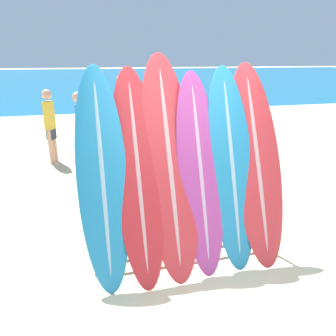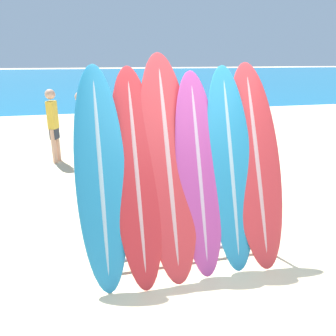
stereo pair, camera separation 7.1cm
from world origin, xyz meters
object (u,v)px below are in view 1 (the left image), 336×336
object	(u,v)px
surfboard_rack	(187,225)
surfboard_slot_5	(256,163)
surfboard_slot_4	(231,167)
person_mid_beach	(120,95)
surfboard_slot_2	(169,165)
person_far_right	(50,124)
person_near_water	(80,129)
surfboard_slot_3	(200,172)
surfboard_slot_0	(102,177)
surfboard_slot_1	(138,174)
person_far_left	(167,96)

from	to	relation	value
surfboard_rack	surfboard_slot_5	xyz separation A→B (m)	(0.82, 0.08, 0.62)
surfboard_rack	surfboard_slot_4	distance (m)	0.80
surfboard_slot_4	person_mid_beach	xyz separation A→B (m)	(-0.08, 9.39, -0.20)
surfboard_slot_2	surfboard_slot_5	xyz separation A→B (m)	(0.99, -0.03, -0.05)
person_far_right	surfboard_slot_5	bearing A→B (deg)	-126.80
person_near_water	surfboard_slot_3	bearing A→B (deg)	13.89
surfboard_slot_3	surfboard_slot_4	distance (m)	0.36
surfboard_slot_4	person_far_right	xyz separation A→B (m)	(-2.18, 4.20, -0.20)
surfboard_slot_0	surfboard_slot_2	size ratio (longest dim) A/B	0.95
person_near_water	surfboard_slot_0	bearing A→B (deg)	-2.07
person_mid_beach	person_far_right	bearing A→B (deg)	41.49
surfboard_slot_2	surfboard_slot_3	distance (m)	0.34
surfboard_slot_1	surfboard_slot_2	world-z (taller)	surfboard_slot_2
person_mid_beach	person_far_left	distance (m)	1.77
person_far_left	person_near_water	bearing A→B (deg)	-145.94
surfboard_slot_2	person_mid_beach	size ratio (longest dim) A/B	1.43
surfboard_slot_1	surfboard_slot_2	bearing A→B (deg)	4.92
surfboard_slot_2	surfboard_slot_5	bearing A→B (deg)	-1.97
surfboard_slot_3	person_mid_beach	size ratio (longest dim) A/B	1.31
surfboard_slot_3	surfboard_slot_5	world-z (taller)	surfboard_slot_5
surfboard_slot_3	person_mid_beach	xyz separation A→B (m)	(0.28, 9.39, -0.17)
surfboard_slot_0	surfboard_slot_2	world-z (taller)	surfboard_slot_2
person_near_water	person_far_left	size ratio (longest dim) A/B	0.99
person_far_left	surfboard_slot_4	bearing A→B (deg)	-124.90
surfboard_slot_1	person_far_left	size ratio (longest dim) A/B	1.33
surfboard_slot_4	surfboard_slot_5	distance (m)	0.31
person_near_water	person_far_right	world-z (taller)	person_near_water
surfboard_slot_2	surfboard_slot_4	size ratio (longest dim) A/B	1.06
surfboard_rack	person_mid_beach	size ratio (longest dim) A/B	1.29
person_mid_beach	person_far_right	size ratio (longest dim) A/B	1.00
surfboard_slot_5	surfboard_slot_2	bearing A→B (deg)	178.03
surfboard_slot_4	surfboard_slot_5	size ratio (longest dim) A/B	0.99
surfboard_rack	person_mid_beach	xyz separation A→B (m)	(0.44, 9.44, 0.41)
person_near_water	person_mid_beach	distance (m)	6.11
surfboard_rack	surfboard_slot_5	world-z (taller)	surfboard_slot_5
person_mid_beach	surfboard_slot_1	bearing A→B (deg)	57.88
surfboard_slot_1	surfboard_slot_4	world-z (taller)	same
surfboard_slot_0	person_mid_beach	size ratio (longest dim) A/B	1.36
surfboard_rack	surfboard_slot_3	xyz separation A→B (m)	(0.15, 0.05, 0.58)
surfboard_slot_4	surfboard_slot_5	world-z (taller)	surfboard_slot_5
surfboard_slot_0	surfboard_slot_3	bearing A→B (deg)	-1.00
surfboard_slot_4	person_far_left	xyz separation A→B (m)	(1.49, 8.57, -0.19)
person_far_right	surfboard_slot_3	bearing A→B (deg)	-134.18
surfboard_rack	surfboard_slot_2	world-z (taller)	surfboard_slot_2
surfboard_rack	surfboard_slot_1	size ratio (longest dim) A/B	0.96
surfboard_slot_5	person_far_left	world-z (taller)	surfboard_slot_5
surfboard_rack	person_far_left	bearing A→B (deg)	76.89
surfboard_slot_1	person_mid_beach	xyz separation A→B (m)	(0.94, 9.36, -0.20)
surfboard_rack	person_far_left	xyz separation A→B (m)	(2.01, 8.62, 0.41)
surfboard_slot_5	surfboard_slot_1	bearing A→B (deg)	179.79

